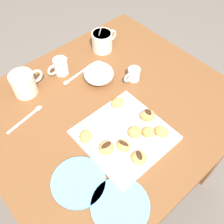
{
  "coord_description": "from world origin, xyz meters",
  "views": [
    {
      "loc": [
        -0.4,
        -0.48,
        1.51
      ],
      "look_at": [
        -0.02,
        -0.04,
        0.74
      ],
      "focal_mm": 41.14,
      "sensor_mm": 36.0,
      "label": 1
    }
  ],
  "objects_px": {
    "dining_table": "(109,125)",
    "beignet_1": "(139,158)",
    "beignet_3": "(118,103)",
    "beignet_8": "(148,132)",
    "coffee_mug_cream_left": "(24,83)",
    "coffee_mug_cream_right": "(102,41)",
    "beignet_5": "(85,136)",
    "cream_pitcher_white": "(60,66)",
    "beignet_2": "(106,148)",
    "saucer_sky_right": "(78,182)",
    "saucer_sky_left": "(120,206)",
    "beignet_7": "(123,146)",
    "chocolate_sauce_pitcher": "(134,74)",
    "ice_cream_bowl": "(99,73)",
    "beignet_0": "(135,132)",
    "pastry_plate_square": "(124,135)",
    "beignet_6": "(148,115)",
    "beignet_4": "(162,132)"
  },
  "relations": [
    {
      "from": "cream_pitcher_white",
      "to": "beignet_8",
      "type": "xyz_separation_m",
      "value": [
        0.04,
        -0.48,
        -0.0
      ]
    },
    {
      "from": "coffee_mug_cream_left",
      "to": "coffee_mug_cream_right",
      "type": "relative_size",
      "value": 1.09
    },
    {
      "from": "beignet_2",
      "to": "beignet_3",
      "type": "relative_size",
      "value": 1.0
    },
    {
      "from": "beignet_3",
      "to": "beignet_7",
      "type": "bearing_deg",
      "value": -126.14
    },
    {
      "from": "coffee_mug_cream_left",
      "to": "cream_pitcher_white",
      "type": "xyz_separation_m",
      "value": [
        0.17,
        -0.0,
        -0.01
      ]
    },
    {
      "from": "beignet_3",
      "to": "beignet_8",
      "type": "xyz_separation_m",
      "value": [
        -0.01,
        -0.17,
        0.0
      ]
    },
    {
      "from": "cream_pitcher_white",
      "to": "ice_cream_bowl",
      "type": "relative_size",
      "value": 0.83
    },
    {
      "from": "saucer_sky_left",
      "to": "pastry_plate_square",
      "type": "bearing_deg",
      "value": 43.81
    },
    {
      "from": "coffee_mug_cream_left",
      "to": "saucer_sky_right",
      "type": "xyz_separation_m",
      "value": [
        -0.08,
        -0.45,
        -0.05
      ]
    },
    {
      "from": "dining_table",
      "to": "coffee_mug_cream_left",
      "type": "bearing_deg",
      "value": 125.91
    },
    {
      "from": "coffee_mug_cream_right",
      "to": "beignet_5",
      "type": "bearing_deg",
      "value": -136.89
    },
    {
      "from": "beignet_0",
      "to": "beignet_2",
      "type": "height_order",
      "value": "same"
    },
    {
      "from": "beignet_0",
      "to": "cream_pitcher_white",
      "type": "bearing_deg",
      "value": 90.81
    },
    {
      "from": "beignet_0",
      "to": "beignet_1",
      "type": "bearing_deg",
      "value": -127.01
    },
    {
      "from": "ice_cream_bowl",
      "to": "beignet_3",
      "type": "xyz_separation_m",
      "value": [
        -0.04,
        -0.17,
        -0.01
      ]
    },
    {
      "from": "coffee_mug_cream_right",
      "to": "beignet_1",
      "type": "bearing_deg",
      "value": -118.84
    },
    {
      "from": "beignet_6",
      "to": "beignet_7",
      "type": "height_order",
      "value": "beignet_6"
    },
    {
      "from": "saucer_sky_right",
      "to": "beignet_6",
      "type": "distance_m",
      "value": 0.34
    },
    {
      "from": "dining_table",
      "to": "beignet_8",
      "type": "height_order",
      "value": "beignet_8"
    },
    {
      "from": "coffee_mug_cream_left",
      "to": "coffee_mug_cream_right",
      "type": "distance_m",
      "value": 0.41
    },
    {
      "from": "beignet_2",
      "to": "beignet_7",
      "type": "xyz_separation_m",
      "value": [
        0.05,
        -0.03,
        -0.0
      ]
    },
    {
      "from": "beignet_3",
      "to": "beignet_8",
      "type": "height_order",
      "value": "beignet_8"
    },
    {
      "from": "coffee_mug_cream_right",
      "to": "beignet_0",
      "type": "relative_size",
      "value": 2.76
    },
    {
      "from": "pastry_plate_square",
      "to": "saucer_sky_left",
      "type": "height_order",
      "value": "pastry_plate_square"
    },
    {
      "from": "beignet_6",
      "to": "beignet_7",
      "type": "relative_size",
      "value": 1.04
    },
    {
      "from": "ice_cream_bowl",
      "to": "beignet_5",
      "type": "bearing_deg",
      "value": -138.29
    },
    {
      "from": "cream_pitcher_white",
      "to": "chocolate_sauce_pitcher",
      "type": "bearing_deg",
      "value": -48.57
    },
    {
      "from": "dining_table",
      "to": "saucer_sky_right",
      "type": "relative_size",
      "value": 5.54
    },
    {
      "from": "beignet_0",
      "to": "beignet_7",
      "type": "relative_size",
      "value": 0.93
    },
    {
      "from": "beignet_5",
      "to": "saucer_sky_right",
      "type": "bearing_deg",
      "value": -137.41
    },
    {
      "from": "beignet_7",
      "to": "saucer_sky_left",
      "type": "bearing_deg",
      "value": -135.78
    },
    {
      "from": "beignet_0",
      "to": "coffee_mug_cream_right",
      "type": "bearing_deg",
      "value": 62.76
    },
    {
      "from": "coffee_mug_cream_right",
      "to": "dining_table",
      "type": "bearing_deg",
      "value": -126.51
    },
    {
      "from": "beignet_1",
      "to": "beignet_4",
      "type": "relative_size",
      "value": 0.98
    },
    {
      "from": "beignet_6",
      "to": "beignet_1",
      "type": "bearing_deg",
      "value": -145.64
    },
    {
      "from": "cream_pitcher_white",
      "to": "beignet_2",
      "type": "height_order",
      "value": "cream_pitcher_white"
    },
    {
      "from": "coffee_mug_cream_right",
      "to": "saucer_sky_left",
      "type": "relative_size",
      "value": 0.75
    },
    {
      "from": "dining_table",
      "to": "beignet_5",
      "type": "height_order",
      "value": "beignet_5"
    },
    {
      "from": "dining_table",
      "to": "beignet_1",
      "type": "bearing_deg",
      "value": -108.7
    },
    {
      "from": "beignet_1",
      "to": "beignet_8",
      "type": "relative_size",
      "value": 1.18
    },
    {
      "from": "coffee_mug_cream_left",
      "to": "beignet_2",
      "type": "bearing_deg",
      "value": -81.94
    },
    {
      "from": "chocolate_sauce_pitcher",
      "to": "beignet_6",
      "type": "relative_size",
      "value": 1.69
    },
    {
      "from": "saucer_sky_right",
      "to": "beignet_1",
      "type": "bearing_deg",
      "value": -21.32
    },
    {
      "from": "pastry_plate_square",
      "to": "ice_cream_bowl",
      "type": "bearing_deg",
      "value": 67.84
    },
    {
      "from": "beignet_0",
      "to": "beignet_8",
      "type": "bearing_deg",
      "value": -42.92
    },
    {
      "from": "beignet_2",
      "to": "beignet_6",
      "type": "xyz_separation_m",
      "value": [
        0.2,
        0.0,
        0.0
      ]
    },
    {
      "from": "dining_table",
      "to": "cream_pitcher_white",
      "type": "height_order",
      "value": "cream_pitcher_white"
    },
    {
      "from": "cream_pitcher_white",
      "to": "saucer_sky_left",
      "type": "relative_size",
      "value": 0.58
    },
    {
      "from": "dining_table",
      "to": "chocolate_sauce_pitcher",
      "type": "bearing_deg",
      "value": 12.99
    },
    {
      "from": "beignet_2",
      "to": "ice_cream_bowl",
      "type": "bearing_deg",
      "value": 54.45
    }
  ]
}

